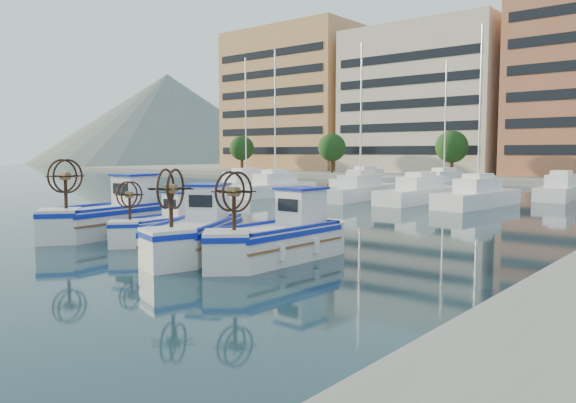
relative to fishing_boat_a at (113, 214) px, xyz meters
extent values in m
plane|color=#1A3A46|center=(6.20, -0.64, -0.89)|extent=(300.00, 300.00, 0.00)
cube|color=tan|center=(-41.80, 64.36, 11.71)|extent=(24.00, 14.00, 24.00)
cube|color=black|center=(-41.80, 57.36, 11.71)|extent=(22.08, 0.12, 21.60)
cube|color=beige|center=(-16.80, 64.36, 10.21)|extent=(23.00, 14.00, 21.00)
cube|color=black|center=(-16.80, 57.36, 10.21)|extent=(21.16, 0.12, 18.90)
cylinder|color=#3F2B19|center=(-43.80, 52.86, 0.61)|extent=(0.50, 0.50, 3.00)
sphere|color=#1E4719|center=(-43.80, 52.86, 3.31)|extent=(4.00, 4.00, 4.00)
cylinder|color=#3F2B19|center=(-25.80, 52.86, 0.61)|extent=(0.50, 0.50, 3.00)
sphere|color=#1E4719|center=(-25.80, 52.86, 3.31)|extent=(4.00, 4.00, 4.00)
cylinder|color=#3F2B19|center=(-7.80, 52.86, 0.61)|extent=(0.50, 0.50, 3.00)
sphere|color=#1E4719|center=(-7.80, 52.86, 3.31)|extent=(4.00, 4.00, 4.00)
cone|color=slate|center=(-133.80, 109.36, -0.89)|extent=(180.00, 180.00, 60.00)
cube|color=white|center=(-12.82, 21.54, -0.39)|extent=(2.75, 9.86, 1.00)
cylinder|color=silver|center=(-12.82, 21.54, 5.11)|extent=(0.12, 0.12, 11.00)
cube|color=white|center=(-8.49, 20.36, -0.39)|extent=(2.31, 8.03, 1.00)
cylinder|color=silver|center=(-8.49, 20.36, 5.11)|extent=(0.12, 0.12, 11.00)
cube|color=white|center=(-1.73, 22.28, -0.39)|extent=(3.30, 10.01, 1.00)
cylinder|color=silver|center=(-1.73, 22.28, 5.11)|extent=(0.12, 0.12, 11.00)
cube|color=white|center=(3.08, 22.45, -0.39)|extent=(2.52, 9.07, 1.00)
cube|color=white|center=(7.32, 21.94, -0.39)|extent=(2.93, 8.31, 1.00)
cylinder|color=silver|center=(7.32, 21.94, 5.11)|extent=(0.12, 0.12, 11.00)
cube|color=white|center=(-8.57, 34.14, -0.39)|extent=(3.18, 8.58, 1.00)
cube|color=white|center=(-0.29, 33.86, -0.39)|extent=(3.48, 8.66, 1.00)
cylinder|color=silver|center=(-0.29, 33.86, 5.11)|extent=(0.12, 0.12, 11.00)
cube|color=white|center=(9.85, 31.88, -0.39)|extent=(2.59, 8.21, 1.00)
cube|color=silver|center=(0.02, -0.16, -0.29)|extent=(2.57, 5.00, 1.20)
cube|color=#0C20A5|center=(0.02, -0.16, 0.16)|extent=(2.64, 5.15, 0.18)
cube|color=blue|center=(0.02, -0.16, 0.09)|extent=(2.06, 4.47, 0.07)
cube|color=white|center=(-0.13, 1.20, 0.94)|extent=(1.41, 1.61, 1.26)
cube|color=#0C20A5|center=(-0.13, 1.20, 1.62)|extent=(1.60, 1.80, 0.09)
cylinder|color=#331E14|center=(0.24, -2.21, 0.97)|extent=(0.14, 0.14, 1.33)
cylinder|color=brown|center=(0.24, -2.21, 1.68)|extent=(0.40, 0.36, 0.32)
torus|color=#331E14|center=(0.07, -2.23, 1.68)|extent=(0.22, 1.34, 1.34)
torus|color=#331E14|center=(0.41, -2.19, 1.68)|extent=(0.22, 1.34, 1.34)
cube|color=silver|center=(2.86, 0.32, -0.44)|extent=(1.83, 3.71, 0.90)
cube|color=#0C20A5|center=(2.86, 0.32, -0.10)|extent=(1.89, 3.82, 0.14)
cube|color=blue|center=(2.86, 0.32, -0.16)|extent=(1.46, 3.32, 0.05)
cube|color=white|center=(2.78, 1.35, 0.48)|extent=(1.03, 1.19, 0.94)
cube|color=#0C20A5|center=(2.78, 1.35, 0.99)|extent=(1.17, 1.33, 0.07)
cylinder|color=#331E14|center=(2.99, -1.21, 0.50)|extent=(0.10, 0.10, 0.99)
cylinder|color=brown|center=(2.99, -1.21, 1.03)|extent=(0.29, 0.26, 0.24)
torus|color=#331E14|center=(2.86, -1.22, 1.03)|extent=(0.14, 1.00, 1.00)
torus|color=#331E14|center=(3.12, -1.20, 1.03)|extent=(0.14, 1.00, 1.00)
cube|color=silver|center=(6.36, -0.99, -0.34)|extent=(3.76, 4.84, 1.12)
cube|color=#0C20A5|center=(6.36, -0.99, 0.09)|extent=(3.87, 4.99, 0.17)
cube|color=blue|center=(6.36, -0.99, 0.02)|extent=(3.18, 4.25, 0.06)
cube|color=white|center=(5.77, 0.15, 0.81)|extent=(1.68, 1.77, 1.17)
cube|color=#0C20A5|center=(5.77, 0.15, 1.45)|extent=(1.89, 1.98, 0.09)
cylinder|color=#331E14|center=(7.24, -2.68, 0.84)|extent=(0.13, 0.13, 1.23)
cylinder|color=brown|center=(7.24, -2.68, 1.50)|extent=(0.44, 0.42, 0.30)
torus|color=#331E14|center=(7.10, -2.76, 1.50)|extent=(0.64, 1.14, 1.24)
torus|color=#331E14|center=(7.39, -2.61, 1.50)|extent=(0.64, 1.14, 1.24)
cube|color=silver|center=(9.08, 0.08, -0.35)|extent=(1.98, 4.41, 1.09)
cube|color=#0C20A5|center=(9.08, 0.08, 0.07)|extent=(2.04, 4.54, 0.17)
cube|color=blue|center=(9.08, 0.08, 0.00)|extent=(1.56, 3.96, 0.06)
cube|color=white|center=(9.12, 1.33, 0.77)|extent=(1.18, 1.38, 1.14)
cube|color=#0C20A5|center=(9.12, 1.33, 1.39)|extent=(1.34, 1.54, 0.08)
cylinder|color=#331E14|center=(9.04, -1.79, 0.80)|extent=(0.12, 0.12, 1.21)
cylinder|color=brown|center=(9.04, -1.79, 1.45)|extent=(0.34, 0.30, 0.29)
torus|color=#331E14|center=(8.88, -1.78, 1.45)|extent=(0.10, 1.22, 1.22)
torus|color=#331E14|center=(9.19, -1.79, 1.45)|extent=(0.10, 1.22, 1.22)
camera|label=1|loc=(20.75, -13.47, 2.59)|focal=35.00mm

